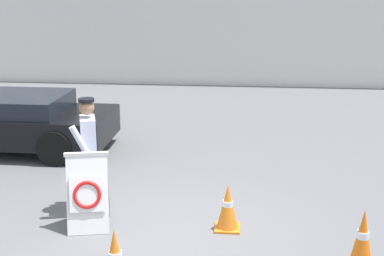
% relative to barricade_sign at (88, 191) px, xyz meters
% --- Properties ---
extents(ground_plane, '(90.00, 90.00, 0.00)m').
position_rel_barricade_sign_xyz_m(ground_plane, '(1.22, -0.23, -0.55)').
color(ground_plane, slate).
extents(perimeter_wall, '(36.00, 0.30, 3.79)m').
position_rel_barricade_sign_xyz_m(perimeter_wall, '(1.22, 10.92, 1.12)').
color(perimeter_wall, silver).
rests_on(perimeter_wall, ground_plane).
extents(barricade_sign, '(0.69, 0.75, 1.11)m').
position_rel_barricade_sign_xyz_m(barricade_sign, '(0.00, 0.00, 0.00)').
color(barricade_sign, white).
rests_on(barricade_sign, ground_plane).
extents(security_guard, '(0.36, 0.67, 1.74)m').
position_rel_barricade_sign_xyz_m(security_guard, '(-0.14, 0.59, 0.42)').
color(security_guard, '#514C42').
rests_on(security_guard, ground_plane).
extents(traffic_cone_near, '(0.36, 0.36, 0.67)m').
position_rel_barricade_sign_xyz_m(traffic_cone_near, '(1.96, 0.12, -0.22)').
color(traffic_cone_near, orange).
rests_on(traffic_cone_near, ground_plane).
extents(traffic_cone_mid, '(0.34, 0.34, 0.77)m').
position_rel_barricade_sign_xyz_m(traffic_cone_mid, '(3.62, -0.79, -0.17)').
color(traffic_cone_mid, orange).
rests_on(traffic_cone_mid, ground_plane).
extents(parked_car_front_coupe, '(4.43, 1.94, 1.17)m').
position_rel_barricade_sign_xyz_m(parked_car_front_coupe, '(-2.70, 3.37, 0.06)').
color(parked_car_front_coupe, black).
rests_on(parked_car_front_coupe, ground_plane).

